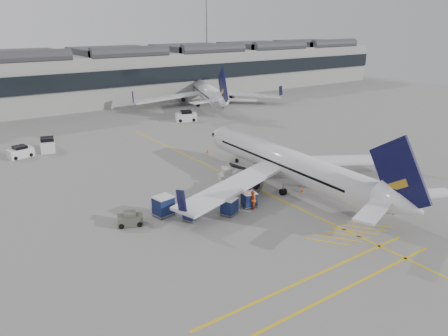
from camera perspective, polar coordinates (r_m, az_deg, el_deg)
ground at (r=40.26m, az=-0.81°, el=-8.52°), size 220.00×220.00×0.00m
terminal at (r=104.20m, az=-24.21°, el=10.34°), size 200.00×20.45×12.40m
light_masts at (r=117.10m, az=-27.08°, el=14.84°), size 113.00×0.60×25.45m
apron_markings at (r=53.06m, az=1.99°, el=-1.61°), size 0.25×60.00×0.01m
airliner_main at (r=50.72m, az=8.58°, el=0.48°), size 32.04×35.06×9.32m
airliner_far at (r=101.18m, az=-2.29°, el=9.90°), size 32.40×35.87×10.02m
belt_loader at (r=53.04m, az=1.48°, el=-0.92°), size 5.18×3.29×2.07m
baggage_cart_a at (r=45.39m, az=3.30°, el=-4.10°), size 1.71×1.49×1.59m
baggage_cart_b at (r=43.60m, az=0.71°, el=-4.97°), size 2.01×1.87×1.70m
baggage_cart_c at (r=43.73m, az=-7.93°, el=-4.85°), size 2.16×1.89×2.01m
baggage_cart_d at (r=42.61m, az=-4.29°, el=-5.71°), size 1.88×1.75×1.58m
ramp_agent_a at (r=48.46m, az=0.93°, el=-2.60°), size 0.71×0.66×1.63m
ramp_agent_b at (r=44.87m, az=3.70°, el=-4.18°), size 1.22×1.22×1.99m
pushback_tug at (r=42.48m, az=-12.15°, el=-6.57°), size 2.69×2.16×1.31m
safety_cone_nose at (r=63.89m, az=-2.19°, el=2.19°), size 0.39×0.39×0.54m
safety_cone_engine at (r=50.17m, az=10.22°, el=-2.84°), size 0.36×0.36×0.50m
service_van_left at (r=68.12m, az=-25.05°, el=1.89°), size 3.60×2.37×1.70m
service_van_mid at (r=70.07m, az=-22.02°, el=2.84°), size 2.84×4.26×2.01m
service_van_right at (r=84.85m, az=-4.97°, el=6.73°), size 4.36×3.18×2.02m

